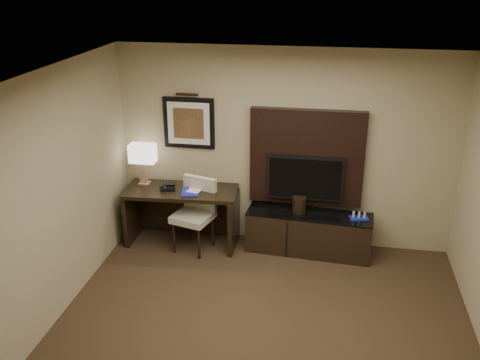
% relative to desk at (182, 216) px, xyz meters
% --- Properties ---
extents(floor, '(4.50, 5.00, 0.01)m').
position_rel_desk_xyz_m(floor, '(1.35, -2.15, -0.41)').
color(floor, '#362618').
rests_on(floor, ground).
extents(ceiling, '(4.50, 5.00, 0.01)m').
position_rel_desk_xyz_m(ceiling, '(1.35, -2.15, 2.30)').
color(ceiling, silver).
rests_on(ceiling, wall_back).
extents(wall_back, '(4.50, 0.01, 2.70)m').
position_rel_desk_xyz_m(wall_back, '(1.35, 0.35, 0.95)').
color(wall_back, tan).
rests_on(wall_back, floor).
extents(wall_left, '(0.01, 5.00, 2.70)m').
position_rel_desk_xyz_m(wall_left, '(-0.90, -2.15, 0.95)').
color(wall_left, tan).
rests_on(wall_left, floor).
extents(desk, '(1.55, 0.74, 0.81)m').
position_rel_desk_xyz_m(desk, '(0.00, 0.00, 0.00)').
color(desk, black).
rests_on(desk, floor).
extents(credenza, '(1.68, 0.57, 0.57)m').
position_rel_desk_xyz_m(credenza, '(1.74, 0.05, -0.12)').
color(credenza, black).
rests_on(credenza, floor).
extents(tv_wall_panel, '(1.50, 0.12, 1.30)m').
position_rel_desk_xyz_m(tv_wall_panel, '(1.65, 0.29, 0.87)').
color(tv_wall_panel, black).
rests_on(tv_wall_panel, wall_back).
extents(tv, '(1.00, 0.08, 0.60)m').
position_rel_desk_xyz_m(tv, '(1.65, 0.19, 0.62)').
color(tv, black).
rests_on(tv, tv_wall_panel).
extents(artwork, '(0.70, 0.04, 0.70)m').
position_rel_desk_xyz_m(artwork, '(0.05, 0.33, 1.25)').
color(artwork, black).
rests_on(artwork, wall_back).
extents(picture_light, '(0.04, 0.04, 0.30)m').
position_rel_desk_xyz_m(picture_light, '(0.05, 0.29, 1.65)').
color(picture_light, '#3E2913').
rests_on(picture_light, wall_back).
extents(desk_chair, '(0.61, 0.67, 1.01)m').
position_rel_desk_xyz_m(desk_chair, '(0.20, -0.16, 0.10)').
color(desk_chair, beige).
rests_on(desk_chair, floor).
extents(table_lamp, '(0.39, 0.29, 0.56)m').
position_rel_desk_xyz_m(table_lamp, '(-0.56, 0.11, 0.68)').
color(table_lamp, tan).
rests_on(table_lamp, desk).
extents(desk_phone, '(0.24, 0.23, 0.10)m').
position_rel_desk_xyz_m(desk_phone, '(-0.18, -0.03, 0.45)').
color(desk_phone, black).
rests_on(desk_phone, desk).
extents(blue_folder, '(0.27, 0.33, 0.02)m').
position_rel_desk_xyz_m(blue_folder, '(0.15, -0.08, 0.41)').
color(blue_folder, '#191FA6').
rests_on(blue_folder, desk).
extents(book, '(0.18, 0.05, 0.24)m').
position_rel_desk_xyz_m(book, '(0.11, 0.00, 0.53)').
color(book, '#B5AA8E').
rests_on(book, desk).
extents(ice_bucket, '(0.24, 0.24, 0.21)m').
position_rel_desk_xyz_m(ice_bucket, '(1.60, 0.08, 0.27)').
color(ice_bucket, black).
rests_on(ice_bucket, credenza).
extents(minibar_tray, '(0.26, 0.19, 0.08)m').
position_rel_desk_xyz_m(minibar_tray, '(2.38, -0.00, 0.21)').
color(minibar_tray, '#1826A1').
rests_on(minibar_tray, credenza).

